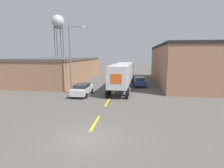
{
  "coord_description": "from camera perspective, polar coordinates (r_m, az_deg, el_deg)",
  "views": [
    {
      "loc": [
        2.89,
        -9.79,
        5.03
      ],
      "look_at": [
        0.28,
        9.79,
        1.75
      ],
      "focal_mm": 28.0,
      "sensor_mm": 36.0,
      "label": 1
    }
  ],
  "objects": [
    {
      "name": "warehouse_right",
      "position": [
        33.7,
        23.69,
        5.83
      ],
      "size": [
        11.06,
        21.54,
        6.74
      ],
      "color": "#9E7051",
      "rests_on": "ground_plane"
    },
    {
      "name": "warehouse_left",
      "position": [
        37.49,
        -17.74,
        4.72
      ],
      "size": [
        12.92,
        22.83,
        4.46
      ],
      "color": "#9E7051",
      "rests_on": "ground_plane"
    },
    {
      "name": "road_centerline",
      "position": [
        18.84,
        -1.52,
        -6.04
      ],
      "size": [
        0.2,
        14.59,
        0.01
      ],
      "color": "gold",
      "rests_on": "ground_plane"
    },
    {
      "name": "water_tower",
      "position": [
        71.44,
        -17.23,
        18.55
      ],
      "size": [
        4.72,
        4.72,
        19.67
      ],
      "color": "#47474C",
      "rests_on": "ground_plane"
    },
    {
      "name": "parked_car_right_far",
      "position": [
        29.05,
        9.02,
        0.91
      ],
      "size": [
        1.98,
        4.5,
        1.47
      ],
      "color": "navy",
      "rests_on": "ground_plane"
    },
    {
      "name": "street_lamp",
      "position": [
        23.31,
        -12.98,
        9.04
      ],
      "size": [
        2.19,
        0.32,
        8.69
      ],
      "color": "slate",
      "rests_on": "ground_plane"
    },
    {
      "name": "parked_car_left_far",
      "position": [
        22.25,
        -9.67,
        -1.71
      ],
      "size": [
        1.98,
        4.5,
        1.47
      ],
      "color": "silver",
      "rests_on": "ground_plane"
    },
    {
      "name": "semi_truck",
      "position": [
        27.14,
        3.79,
        3.65
      ],
      "size": [
        3.2,
        15.79,
        3.75
      ],
      "rotation": [
        0.0,
        0.0,
        -0.04
      ],
      "color": "black",
      "rests_on": "ground_plane"
    },
    {
      "name": "ground_plane",
      "position": [
        11.38,
        -8.29,
        -16.91
      ],
      "size": [
        160.0,
        160.0,
        0.0
      ],
      "primitive_type": "plane",
      "color": "#56514C"
    }
  ]
}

